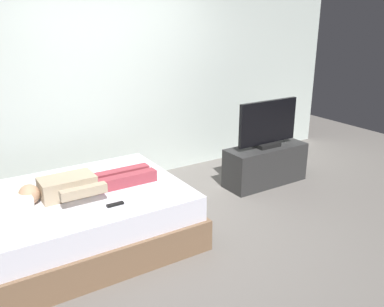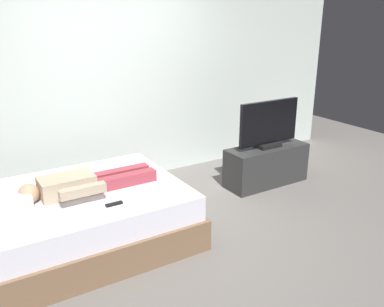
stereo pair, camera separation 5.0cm
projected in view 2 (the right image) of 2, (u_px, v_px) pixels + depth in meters
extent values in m
plane|color=slate|center=(174.00, 230.00, 4.22)|extent=(10.00, 10.00, 0.00)
cube|color=silver|center=(139.00, 71.00, 5.23)|extent=(6.40, 0.10, 2.80)
cube|color=brown|center=(82.00, 229.00, 3.95)|extent=(1.97, 1.50, 0.30)
cube|color=white|center=(79.00, 203.00, 3.86)|extent=(1.89, 1.42, 0.24)
cube|color=silver|center=(0.00, 202.00, 3.47)|extent=(0.48, 0.34, 0.12)
cube|color=tan|center=(67.00, 186.00, 3.73)|extent=(0.48, 0.28, 0.18)
sphere|color=tan|center=(29.00, 194.00, 3.56)|extent=(0.18, 0.18, 0.18)
cube|color=#993842|center=(126.00, 180.00, 3.94)|extent=(0.60, 0.11, 0.11)
cube|color=#993842|center=(120.00, 175.00, 4.07)|extent=(0.60, 0.11, 0.11)
cube|color=tan|center=(83.00, 191.00, 3.52)|extent=(0.40, 0.08, 0.08)
cube|color=black|center=(114.00, 204.00, 3.56)|extent=(0.15, 0.04, 0.02)
cube|color=#2D2D2D|center=(266.00, 165.00, 5.30)|extent=(1.10, 0.40, 0.50)
cube|color=black|center=(267.00, 145.00, 5.21)|extent=(0.32, 0.20, 0.05)
cube|color=black|center=(269.00, 122.00, 5.11)|extent=(0.88, 0.05, 0.54)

